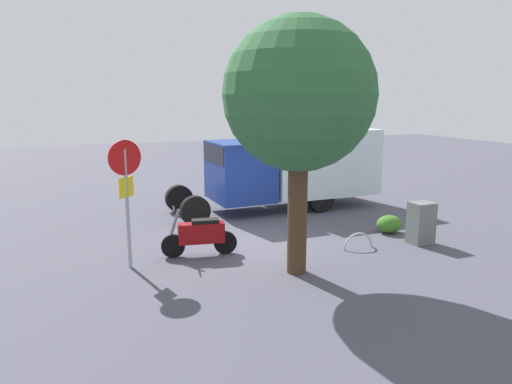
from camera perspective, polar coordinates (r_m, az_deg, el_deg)
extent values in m
plane|color=#4A4856|center=(12.43, -0.67, -6.05)|extent=(60.00, 60.00, 0.00)
cylinder|color=black|center=(17.28, 4.68, 0.39)|extent=(0.91, 0.30, 0.90)
cylinder|color=black|center=(15.66, 7.95, -0.81)|extent=(0.91, 0.30, 0.90)
cylinder|color=black|center=(15.74, -9.35, -0.79)|extent=(0.91, 0.30, 0.90)
cylinder|color=black|center=(13.95, -7.43, -2.29)|extent=(0.91, 0.30, 0.90)
cube|color=silver|center=(16.48, 7.53, 3.72)|extent=(3.93, 2.40, 2.23)
cube|color=navy|center=(15.22, -1.95, 2.58)|extent=(1.91, 2.19, 1.90)
cube|color=black|center=(15.14, -1.97, 4.82)|extent=(1.92, 2.03, 0.60)
cylinder|color=black|center=(11.32, -10.07, -6.49)|extent=(0.57, 0.18, 0.56)
cylinder|color=black|center=(11.43, -3.76, -6.16)|extent=(0.57, 0.18, 0.56)
cube|color=maroon|center=(11.28, -6.68, -4.97)|extent=(1.13, 0.47, 0.48)
cube|color=black|center=(11.22, -6.20, -3.62)|extent=(0.67, 0.37, 0.12)
cylinder|color=slate|center=(11.17, -9.91, -3.79)|extent=(0.29, 0.11, 0.69)
cylinder|color=black|center=(11.08, -9.97, -2.04)|extent=(0.12, 0.55, 0.04)
cylinder|color=#9E9EA3|center=(10.60, -15.39, -2.06)|extent=(0.08, 0.08, 2.66)
cylinder|color=red|center=(10.38, -15.71, 4.05)|extent=(0.71, 0.32, 0.76)
cube|color=yellow|center=(10.48, -15.52, 0.58)|extent=(0.33, 0.33, 0.44)
cylinder|color=#47301E|center=(9.97, 5.06, -2.42)|extent=(0.42, 0.42, 2.69)
sphere|color=#2B6033|center=(9.69, 5.31, 11.74)|extent=(3.13, 3.13, 3.13)
cube|color=slate|center=(12.88, 19.46, -3.57)|extent=(0.60, 0.52, 1.09)
torus|color=#B7B7BC|center=(12.12, 12.30, -6.76)|extent=(0.85, 0.06, 0.85)
ellipsoid|color=#3B7223|center=(13.67, 15.93, -3.78)|extent=(0.73, 0.60, 0.50)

